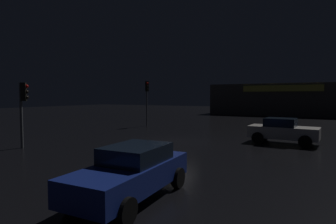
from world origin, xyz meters
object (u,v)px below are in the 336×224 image
Objects in this scene: traffic_signal_main at (23,102)px; car_far at (283,131)px; store_building at (284,99)px; car_near at (132,171)px; traffic_signal_opposite at (147,93)px.

car_far is at bearing 33.80° from traffic_signal_main.
car_near is (0.05, -40.34, -1.65)m from store_building.
traffic_signal_main is 0.84× the size of traffic_signal_opposite.
store_building is at bearing 67.79° from traffic_signal_opposite.
car_near is at bearing -89.92° from store_building.
store_building is 26.19m from traffic_signal_opposite.
traffic_signal_main is at bearing -90.03° from traffic_signal_opposite.
store_building is 38.33m from traffic_signal_main.
traffic_signal_main is 10.65m from car_near.
traffic_signal_opposite is 13.63m from car_far.
traffic_signal_opposite is at bearing 121.71° from car_near.
store_building is 28.68m from car_far.
traffic_signal_opposite reaches higher than car_far.
car_near is at bearing -18.43° from traffic_signal_main.
traffic_signal_main is at bearing -104.97° from store_building.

